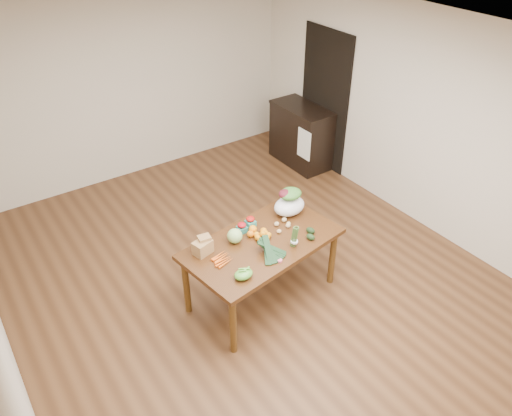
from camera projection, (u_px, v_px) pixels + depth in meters
floor at (246, 276)px, 5.79m from camera, size 6.00×6.00×0.00m
ceiling at (243, 39)px, 4.27m from camera, size 5.00×6.00×0.02m
room_walls at (245, 175)px, 5.03m from camera, size 5.02×6.02×2.70m
dining_table at (262, 269)px, 5.31m from camera, size 1.73×1.12×0.75m
doorway_dark at (324, 100)px, 7.45m from camera, size 0.02×1.00×2.10m
cabinet at (301, 135)px, 7.78m from camera, size 0.52×1.02×0.94m
dish_towel at (304, 144)px, 7.35m from camera, size 0.02×0.28×0.45m
paper_bag at (203, 246)px, 4.90m from camera, size 0.27×0.24×0.17m
cabbage at (235, 236)px, 5.05m from camera, size 0.16×0.16×0.16m
strawberry_basket_a at (242, 228)px, 5.22m from camera, size 0.11×0.11×0.09m
strawberry_basket_b at (250, 222)px, 5.31m from camera, size 0.11×0.11×0.09m
orange_a at (250, 234)px, 5.15m from camera, size 0.07×0.07×0.07m
orange_b at (253, 229)px, 5.21m from camera, size 0.09×0.09×0.09m
orange_c at (264, 231)px, 5.20m from camera, size 0.07×0.07×0.07m
mandarin_cluster at (263, 235)px, 5.11m from camera, size 0.20×0.20×0.10m
carrots at (222, 259)px, 4.85m from camera, size 0.25×0.22×0.03m
snap_pea_bag at (243, 274)px, 4.63m from camera, size 0.19×0.14×0.08m
kale_bunch at (273, 250)px, 4.86m from camera, size 0.38×0.44×0.16m
asparagus_bundle at (294, 237)px, 4.97m from camera, size 0.10×0.13×0.26m
potato_a at (279, 231)px, 5.21m from camera, size 0.05×0.05×0.04m
potato_b at (288, 226)px, 5.29m from camera, size 0.06×0.05×0.05m
potato_c at (284, 220)px, 5.38m from camera, size 0.06×0.05×0.05m
potato_d at (277, 224)px, 5.31m from camera, size 0.06×0.05×0.05m
potato_e at (289, 224)px, 5.33m from camera, size 0.05×0.04×0.04m
avocado_a at (311, 237)px, 5.11m from camera, size 0.09×0.11×0.07m
avocado_b at (311, 231)px, 5.20m from camera, size 0.09×0.12×0.07m
salad_bag at (289, 203)px, 5.44m from camera, size 0.40×0.32×0.28m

